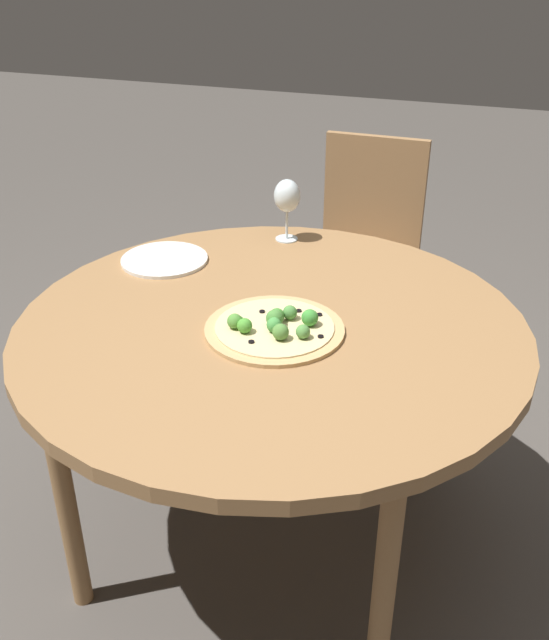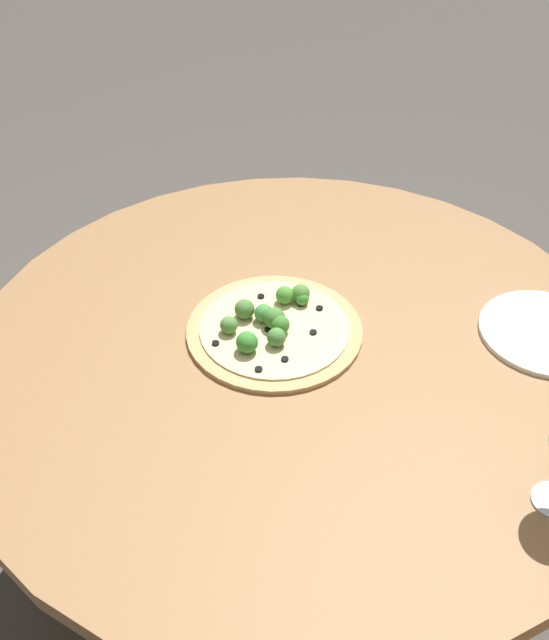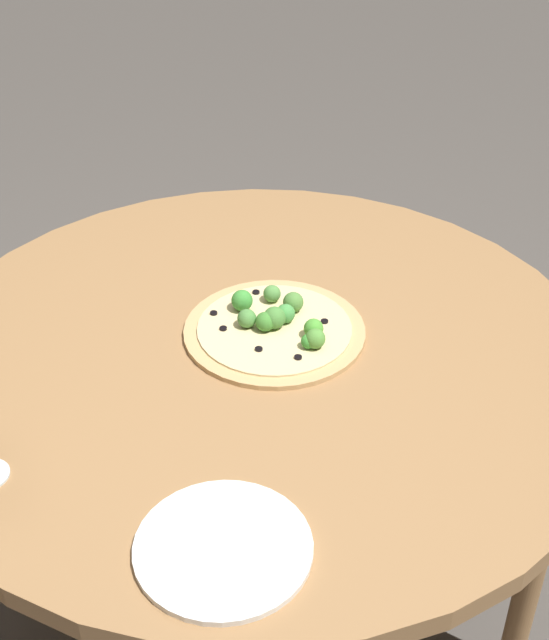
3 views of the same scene
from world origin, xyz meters
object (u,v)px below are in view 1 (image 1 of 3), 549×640
object	(u,v)px
chair	(363,256)
pizza	(275,327)
wine_glass	(287,197)
plate_near	(164,260)

from	to	relation	value
chair	pizza	size ratio (longest dim) A/B	2.67
wine_glass	chair	bearing A→B (deg)	-106.63
chair	plate_near	size ratio (longest dim) A/B	3.59
chair	wine_glass	size ratio (longest dim) A/B	4.69
pizza	plate_near	size ratio (longest dim) A/B	1.35
chair	pizza	xyz separation A→B (m)	(-0.01, 1.04, 0.25)
chair	pizza	bearing A→B (deg)	-88.52
pizza	plate_near	bearing A→B (deg)	-32.63
wine_glass	plate_near	world-z (taller)	wine_glass
pizza	plate_near	distance (m)	0.52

